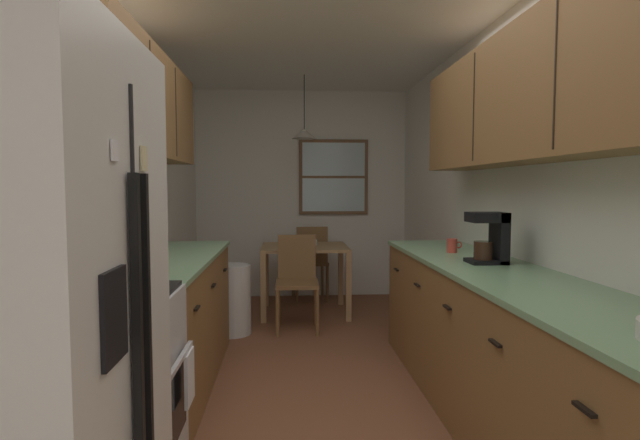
# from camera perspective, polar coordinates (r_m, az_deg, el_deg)

# --- Properties ---
(ground_plane) EXTENTS (12.00, 12.00, 0.00)m
(ground_plane) POSITION_cam_1_polar(r_m,az_deg,el_deg) (3.79, -0.74, -17.26)
(ground_plane) COLOR brown
(wall_left) EXTENTS (0.10, 9.00, 2.55)m
(wall_left) POSITION_cam_1_polar(r_m,az_deg,el_deg) (3.72, -22.03, 2.17)
(wall_left) COLOR white
(wall_left) RESTS_ON ground
(wall_right) EXTENTS (0.10, 9.00, 2.55)m
(wall_right) POSITION_cam_1_polar(r_m,az_deg,el_deg) (3.86, 19.71, 2.28)
(wall_right) COLOR white
(wall_right) RESTS_ON ground
(wall_back) EXTENTS (4.40, 0.10, 2.55)m
(wall_back) POSITION_cam_1_polar(r_m,az_deg,el_deg) (6.19, -2.13, 2.98)
(wall_back) COLOR white
(wall_back) RESTS_ON ground
(ceiling_slab) EXTENTS (4.40, 9.00, 0.08)m
(ceiling_slab) POSITION_cam_1_polar(r_m,az_deg,el_deg) (3.75, -0.77, 22.93)
(ceiling_slab) COLOR white
(refrigerator) EXTENTS (0.73, 0.78, 1.77)m
(refrigerator) POSITION_cam_1_polar(r_m,az_deg,el_deg) (1.60, -32.91, -14.14)
(refrigerator) COLOR white
(refrigerator) RESTS_ON ground
(stove_range) EXTENTS (0.66, 0.64, 1.10)m
(stove_range) POSITION_cam_1_polar(r_m,az_deg,el_deg) (2.38, -24.50, -18.51)
(stove_range) COLOR silver
(stove_range) RESTS_ON ground
(microwave_over_range) EXTENTS (0.39, 0.61, 0.31)m
(microwave_over_range) POSITION_cam_1_polar(r_m,az_deg,el_deg) (2.28, -28.09, 11.71)
(microwave_over_range) COLOR black
(counter_left) EXTENTS (0.64, 1.91, 0.90)m
(counter_left) POSITION_cam_1_polar(r_m,az_deg,el_deg) (3.55, -17.22, -11.25)
(counter_left) COLOR brown
(counter_left) RESTS_ON ground
(upper_cabinets_left) EXTENTS (0.33, 1.99, 0.68)m
(upper_cabinets_left) POSITION_cam_1_polar(r_m,az_deg,el_deg) (3.46, -20.20, 12.45)
(upper_cabinets_left) COLOR brown
(counter_right) EXTENTS (0.64, 3.16, 0.90)m
(counter_right) POSITION_cam_1_polar(r_m,az_deg,el_deg) (3.03, 20.19, -13.96)
(counter_right) COLOR brown
(counter_right) RESTS_ON ground
(upper_cabinets_right) EXTENTS (0.33, 2.84, 0.73)m
(upper_cabinets_right) POSITION_cam_1_polar(r_m,az_deg,el_deg) (2.95, 23.79, 13.28)
(upper_cabinets_right) COLOR brown
(dining_table) EXTENTS (0.92, 0.77, 0.73)m
(dining_table) POSITION_cam_1_polar(r_m,az_deg,el_deg) (5.33, -1.77, -4.27)
(dining_table) COLOR #A87F51
(dining_table) RESTS_ON ground
(dining_chair_near) EXTENTS (0.40, 0.40, 0.90)m
(dining_chair_near) POSITION_cam_1_polar(r_m,az_deg,el_deg) (4.76, -2.68, -6.64)
(dining_chair_near) COLOR brown
(dining_chair_near) RESTS_ON ground
(dining_chair_far) EXTENTS (0.44, 0.44, 0.90)m
(dining_chair_far) POSITION_cam_1_polar(r_m,az_deg,el_deg) (5.94, -1.07, -4.56)
(dining_chair_far) COLOR brown
(dining_chair_far) RESTS_ON ground
(pendant_light) EXTENTS (0.26, 0.26, 0.67)m
(pendant_light) POSITION_cam_1_polar(r_m,az_deg,el_deg) (5.31, -1.80, 9.96)
(pendant_light) COLOR black
(back_window) EXTENTS (0.86, 0.05, 0.93)m
(back_window) POSITION_cam_1_polar(r_m,az_deg,el_deg) (6.14, 1.58, 4.99)
(back_window) COLOR brown
(trash_bin) EXTENTS (0.35, 0.35, 0.64)m
(trash_bin) POSITION_cam_1_polar(r_m,az_deg,el_deg) (4.70, -10.12, -9.04)
(trash_bin) COLOR silver
(trash_bin) RESTS_ON ground
(storage_canister) EXTENTS (0.12, 0.12, 0.19)m
(storage_canister) POSITION_cam_1_polar(r_m,az_deg,el_deg) (2.67, -21.43, -4.32)
(storage_canister) COLOR #D84C19
(storage_canister) RESTS_ON counter_left
(dish_towel) EXTENTS (0.02, 0.16, 0.24)m
(dish_towel) POSITION_cam_1_polar(r_m,az_deg,el_deg) (2.42, -14.87, -17.18)
(dish_towel) COLOR white
(coffee_maker) EXTENTS (0.22, 0.18, 0.31)m
(coffee_maker) POSITION_cam_1_polar(r_m,az_deg,el_deg) (3.17, 19.21, -1.82)
(coffee_maker) COLOR black
(coffee_maker) RESTS_ON counter_right
(mug_by_coffeemaker) EXTENTS (0.11, 0.07, 0.10)m
(mug_by_coffeemaker) POSITION_cam_1_polar(r_m,az_deg,el_deg) (3.62, 15.06, -2.88)
(mug_by_coffeemaker) COLOR #BF3F33
(mug_by_coffeemaker) RESTS_ON counter_right
(table_serving_bowl) EXTENTS (0.20, 0.20, 0.06)m
(table_serving_bowl) POSITION_cam_1_polar(r_m,az_deg,el_deg) (5.37, -1.40, -2.60)
(table_serving_bowl) COLOR silver
(table_serving_bowl) RESTS_ON dining_table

